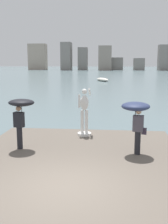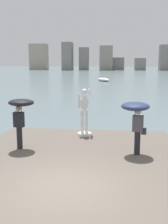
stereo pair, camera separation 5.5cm
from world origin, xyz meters
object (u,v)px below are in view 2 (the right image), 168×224
(statue_white_figure, at_px, (84,114))
(onlooker_left, at_px, (21,109))
(boat_near, at_px, (103,79))
(onlooker_right, at_px, (136,112))

(statue_white_figure, relative_size, onlooker_left, 1.11)
(onlooker_left, height_order, boat_near, onlooker_left)
(statue_white_figure, bearing_deg, boat_near, 90.69)
(onlooker_right, xyz_separation_m, boat_near, (-2.68, 46.12, -1.65))
(boat_near, bearing_deg, onlooker_left, -92.17)
(statue_white_figure, height_order, boat_near, statue_white_figure)
(onlooker_left, bearing_deg, onlooker_right, -2.50)
(boat_near, bearing_deg, onlooker_right, -86.67)
(statue_white_figure, bearing_deg, onlooker_right, -48.89)
(statue_white_figure, relative_size, onlooker_right, 1.13)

